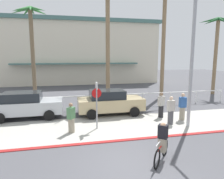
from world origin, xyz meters
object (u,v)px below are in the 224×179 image
palm_tree_2 (31,29)px  palm_tree_3 (108,18)px  car_tan_2 (110,102)px  palm_tree_5 (216,37)px  pedestrian_1 (182,108)px  streetlight_curb (195,50)px  palm_tree_4 (164,18)px  cyclist_red_0 (162,143)px  pedestrian_0 (171,111)px  stop_sign_bike_lane (97,99)px  pedestrian_2 (161,106)px  car_silver_1 (26,105)px  pedestrian_3 (71,119)px

palm_tree_2 → palm_tree_3: palm_tree_3 is taller
palm_tree_2 → car_tan_2: palm_tree_2 is taller
palm_tree_5 → pedestrian_1: size_ratio=4.63×
streetlight_curb → palm_tree_4: 9.15m
streetlight_curb → cyclist_red_0: streetlight_curb is taller
streetlight_curb → pedestrian_0: (-0.79, 0.81, -3.51)m
stop_sign_bike_lane → car_tan_2: 3.01m
streetlight_curb → palm_tree_3: palm_tree_3 is taller
palm_tree_3 → cyclist_red_0: 12.63m
cyclist_red_0 → pedestrian_2: (2.46, 5.15, 0.07)m
palm_tree_5 → pedestrian_1: (-8.15, -7.52, -5.07)m
car_silver_1 → car_tan_2: bearing=-3.7°
palm_tree_2 → pedestrian_1: size_ratio=4.89×
palm_tree_2 → pedestrian_3: (3.12, -9.54, -5.63)m
car_tan_2 → pedestrian_3: car_tan_2 is taller
cyclist_red_0 → palm_tree_3: bearing=89.3°
stop_sign_bike_lane → pedestrian_2: (4.35, 1.17, -0.92)m
palm_tree_4 → palm_tree_5: (6.15, 0.59, -1.54)m
stop_sign_bike_lane → pedestrian_3: (-1.38, -0.31, -0.95)m
pedestrian_0 → stop_sign_bike_lane: bearing=177.7°
palm_tree_3 → car_tan_2: (-0.75, -4.27, -6.29)m
car_tan_2 → palm_tree_2: bearing=131.1°
palm_tree_5 → pedestrian_3: size_ratio=4.97×
palm_tree_2 → palm_tree_3: bearing=-19.9°
palm_tree_4 → palm_tree_5: bearing=5.5°
stop_sign_bike_lane → palm_tree_3: (2.02, 6.87, 5.49)m
pedestrian_0 → pedestrian_1: 1.22m
palm_tree_5 → streetlight_curb: bearing=-133.6°
palm_tree_5 → pedestrian_1: bearing=-137.3°
palm_tree_4 → pedestrian_2: palm_tree_4 is taller
pedestrian_1 → pedestrian_3: pedestrian_1 is taller
stop_sign_bike_lane → streetlight_curb: streetlight_curb is taller
streetlight_curb → palm_tree_2: size_ratio=0.90×
stop_sign_bike_lane → pedestrian_0: stop_sign_bike_lane is taller
stop_sign_bike_lane → palm_tree_4: size_ratio=0.26×
palm_tree_3 → palm_tree_4: bearing=4.6°
car_silver_1 → car_tan_2: same height
pedestrian_2 → pedestrian_3: 5.92m
car_tan_2 → cyclist_red_0: 6.61m
palm_tree_3 → pedestrian_1: 9.71m
car_silver_1 → palm_tree_3: bearing=32.5°
palm_tree_4 → pedestrian_3: 13.40m
palm_tree_2 → pedestrian_0: (8.82, -9.41, -5.59)m
pedestrian_2 → pedestrian_0: bearing=-91.8°
car_tan_2 → pedestrian_0: bearing=-42.4°
pedestrian_0 → streetlight_curb: bearing=-45.9°
car_tan_2 → pedestrian_2: size_ratio=2.66×
car_silver_1 → pedestrian_2: 8.68m
pedestrian_1 → car_tan_2: bearing=151.6°
streetlight_curb → cyclist_red_0: (-3.21, -3.00, -3.58)m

